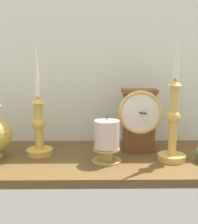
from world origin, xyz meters
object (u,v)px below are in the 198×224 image
(candlestick_tall_left, at_px, (39,123))
(pillar_candle_front, at_px, (108,140))
(candlestick_tall_center, at_px, (173,116))
(mantel_clock, at_px, (139,118))

(candlestick_tall_left, relative_size, pillar_candle_front, 2.61)
(candlestick_tall_left, distance_m, candlestick_tall_center, 0.41)
(mantel_clock, relative_size, pillar_candle_front, 1.50)
(candlestick_tall_left, xyz_separation_m, candlestick_tall_center, (0.40, -0.06, 0.03))
(candlestick_tall_center, distance_m, pillar_candle_front, 0.20)
(mantel_clock, distance_m, pillar_candle_front, 0.15)
(mantel_clock, height_order, candlestick_tall_left, candlestick_tall_left)
(candlestick_tall_left, relative_size, candlestick_tall_center, 0.78)
(pillar_candle_front, bearing_deg, candlestick_tall_center, 1.56)
(candlestick_tall_left, bearing_deg, pillar_candle_front, -16.85)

